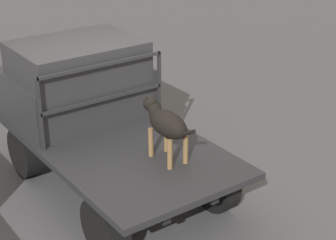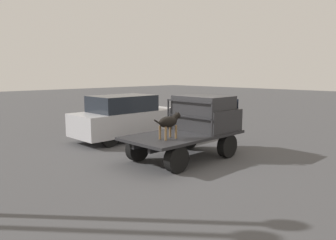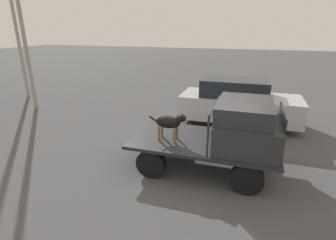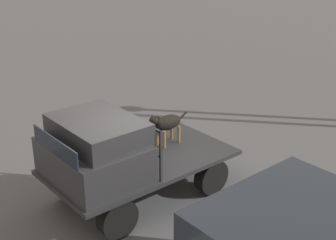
% 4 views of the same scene
% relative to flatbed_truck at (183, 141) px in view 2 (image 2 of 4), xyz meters
% --- Properties ---
extents(ground_plane, '(80.00, 80.00, 0.00)m').
position_rel_flatbed_truck_xyz_m(ground_plane, '(0.00, 0.00, -0.55)').
color(ground_plane, '#474749').
extents(flatbed_truck, '(3.52, 1.89, 0.76)m').
position_rel_flatbed_truck_xyz_m(flatbed_truck, '(0.00, 0.00, 0.00)').
color(flatbed_truck, black).
rests_on(flatbed_truck, ground).
extents(truck_cab, '(1.42, 1.77, 1.06)m').
position_rel_flatbed_truck_xyz_m(truck_cab, '(0.97, 0.00, 0.71)').
color(truck_cab, '#28282B').
rests_on(truck_cab, flatbed_truck).
extents(truck_headboard, '(0.04, 1.77, 0.94)m').
position_rel_flatbed_truck_xyz_m(truck_headboard, '(0.23, 0.00, 0.83)').
color(truck_headboard, '#232326').
rests_on(truck_headboard, flatbed_truck).
extents(dog, '(0.98, 0.30, 0.72)m').
position_rel_flatbed_truck_xyz_m(dog, '(-0.80, -0.23, 0.67)').
color(dog, brown).
rests_on(dog, flatbed_truck).
extents(parked_sedan, '(4.18, 1.72, 1.68)m').
position_rel_flatbed_truck_xyz_m(parked_sedan, '(0.59, 3.56, 0.28)').
color(parked_sedan, black).
rests_on(parked_sedan, ground).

